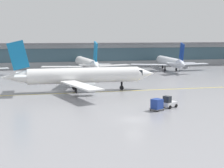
% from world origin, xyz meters
% --- Properties ---
extents(ground_plane, '(400.00, 400.00, 0.00)m').
position_xyz_m(ground_plane, '(0.00, 0.00, 0.00)').
color(ground_plane, gray).
extents(taxiway_centreline_stripe, '(110.00, 0.67, 0.01)m').
position_xyz_m(taxiway_centreline_stripe, '(-3.30, 25.52, 0.00)').
color(taxiway_centreline_stripe, yellow).
rests_on(taxiway_centreline_stripe, ground_plane).
extents(terminal_concourse, '(226.50, 11.00, 9.60)m').
position_xyz_m(terminal_concourse, '(0.00, 86.02, 4.92)').
color(terminal_concourse, '#9EA3A8').
rests_on(terminal_concourse, ground_plane).
extents(gate_airplane_2, '(29.90, 32.18, 10.66)m').
position_xyz_m(gate_airplane_2, '(3.03, 63.67, 3.20)').
color(gate_airplane_2, white).
rests_on(gate_airplane_2, ground_plane).
extents(gate_airplane_3, '(28.37, 30.62, 10.14)m').
position_xyz_m(gate_airplane_3, '(32.96, 65.17, 3.04)').
color(gate_airplane_3, silver).
rests_on(gate_airplane_3, ground_plane).
extents(taxiing_regional_jet, '(34.23, 31.94, 11.37)m').
position_xyz_m(taxiing_regional_jet, '(-3.74, 27.53, 3.41)').
color(taxiing_regional_jet, white).
rests_on(taxiing_regional_jet, ground_plane).
extents(baggage_tug, '(2.95, 2.54, 2.10)m').
position_xyz_m(baggage_tug, '(8.14, 6.66, 0.89)').
color(baggage_tug, silver).
rests_on(baggage_tug, ground_plane).
extents(cargo_dolly_lead, '(2.62, 2.43, 1.94)m').
position_xyz_m(cargo_dolly_lead, '(5.34, 5.07, 1.05)').
color(cargo_dolly_lead, '#595B60').
rests_on(cargo_dolly_lead, ground_plane).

